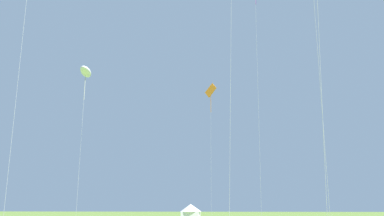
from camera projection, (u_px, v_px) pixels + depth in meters
kite_orange_diamond at (211, 92)px, 66.29m from camera, size 2.16×2.06×21.91m
kite_white_parafoil at (86, 72)px, 37.46m from camera, size 1.77×3.48×14.42m
festival_tent_right at (191, 210)px, 68.69m from camera, size 3.69×3.69×2.40m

